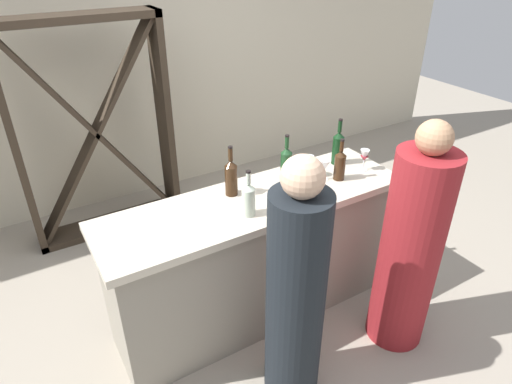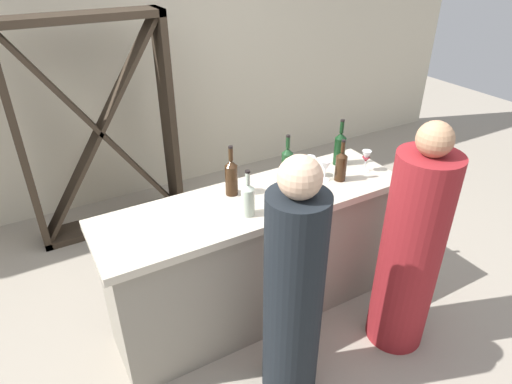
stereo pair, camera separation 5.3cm
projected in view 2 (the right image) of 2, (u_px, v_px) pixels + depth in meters
name	position (u px, v px, depth m)	size (l,w,h in m)	color
ground_plane	(256.00, 311.00, 3.27)	(12.00, 12.00, 0.00)	#9E9384
back_wall	(141.00, 55.00, 4.22)	(8.00, 0.10, 2.80)	beige
bar_counter	(256.00, 259.00, 3.03)	(2.03, 0.59, 0.96)	gray
wine_rack	(99.00, 131.00, 3.78)	(1.29, 0.28, 1.89)	#33281E
wine_bottle_leftmost_clear_pale	(248.00, 198.00, 2.58)	(0.08, 0.08, 0.29)	#B7C6B2
wine_bottle_second_left_amber_brown	(231.00, 176.00, 2.78)	(0.08, 0.08, 0.33)	#331E0F
wine_bottle_center_olive_green	(287.00, 163.00, 2.96)	(0.08, 0.08, 0.32)	#193D1E
wine_bottle_second_right_amber_brown	(341.00, 165.00, 2.95)	(0.08, 0.08, 0.29)	#331E0F
wine_bottle_rightmost_dark_green	(340.00, 148.00, 3.15)	(0.08, 0.08, 0.34)	black
wine_glass_near_left	(366.00, 158.00, 3.07)	(0.07, 0.07, 0.15)	white
wine_glass_near_center	(326.00, 166.00, 2.95)	(0.08, 0.08, 0.15)	white
wine_glass_near_right	(310.00, 163.00, 2.99)	(0.07, 0.07, 0.15)	white
person_left_guest	(293.00, 295.00, 2.39)	(0.39, 0.39, 1.54)	black
person_center_guest	(411.00, 251.00, 2.73)	(0.44, 0.44, 1.56)	maroon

